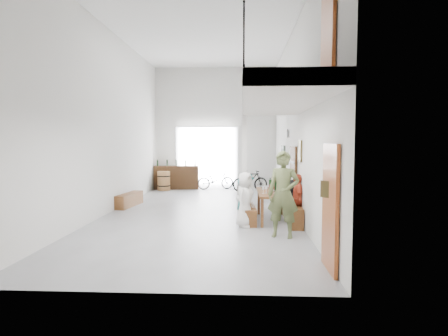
# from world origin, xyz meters

# --- Properties ---
(floor) EXTENTS (12.00, 12.00, 0.00)m
(floor) POSITION_xyz_m (0.00, 0.00, 0.00)
(floor) COLOR slate
(floor) RESTS_ON ground
(room_walls) EXTENTS (12.00, 12.00, 12.00)m
(room_walls) POSITION_xyz_m (0.00, 0.00, 3.55)
(room_walls) COLOR silver
(room_walls) RESTS_ON ground
(gateway_portal) EXTENTS (2.80, 0.08, 2.80)m
(gateway_portal) POSITION_xyz_m (-0.40, 5.94, 1.40)
(gateway_portal) COLOR white
(gateway_portal) RESTS_ON ground
(right_wall_decor) EXTENTS (0.07, 8.28, 5.07)m
(right_wall_decor) POSITION_xyz_m (2.70, -1.87, 1.74)
(right_wall_decor) COLOR brown
(right_wall_decor) RESTS_ON ground
(balcony) EXTENTS (1.52, 5.62, 4.00)m
(balcony) POSITION_xyz_m (1.98, -3.13, 2.96)
(balcony) COLOR white
(balcony) RESTS_ON ground
(tasting_table) EXTENTS (0.83, 1.99, 0.79)m
(tasting_table) POSITION_xyz_m (2.08, -0.99, 0.71)
(tasting_table) COLOR brown
(tasting_table) RESTS_ON ground
(bench_inner) EXTENTS (0.42, 1.91, 0.44)m
(bench_inner) POSITION_xyz_m (1.40, -0.97, 0.22)
(bench_inner) COLOR brown
(bench_inner) RESTS_ON ground
(bench_wall) EXTENTS (0.31, 2.21, 0.51)m
(bench_wall) POSITION_xyz_m (2.57, -1.08, 0.25)
(bench_wall) COLOR brown
(bench_wall) RESTS_ON ground
(tableware) EXTENTS (0.60, 1.19, 0.35)m
(tableware) POSITION_xyz_m (2.10, -0.93, 0.92)
(tableware) COLOR black
(tableware) RESTS_ON tasting_table
(side_bench) EXTENTS (0.53, 1.57, 0.43)m
(side_bench) POSITION_xyz_m (-2.50, 1.02, 0.22)
(side_bench) COLOR brown
(side_bench) RESTS_ON ground
(oak_barrel) EXTENTS (0.57, 0.57, 0.84)m
(oak_barrel) POSITION_xyz_m (-2.22, 5.13, 0.42)
(oak_barrel) COLOR olive
(oak_barrel) RESTS_ON ground
(serving_counter) EXTENTS (2.03, 0.73, 1.05)m
(serving_counter) POSITION_xyz_m (-1.75, 5.65, 0.52)
(serving_counter) COLOR #3B2410
(serving_counter) RESTS_ON ground
(counter_bottles) EXTENTS (1.73, 0.26, 0.28)m
(counter_bottles) POSITION_xyz_m (-1.75, 5.66, 1.19)
(counter_bottles) COLOR black
(counter_bottles) RESTS_ON serving_counter
(guest_left_a) EXTENTS (0.67, 0.79, 1.37)m
(guest_left_a) POSITION_xyz_m (1.31, -1.76, 0.69)
(guest_left_a) COLOR white
(guest_left_a) RESTS_ON ground
(guest_left_b) EXTENTS (0.34, 0.46, 1.16)m
(guest_left_b) POSITION_xyz_m (1.25, -1.13, 0.58)
(guest_left_b) COLOR #237674
(guest_left_b) RESTS_ON ground
(guest_left_c) EXTENTS (0.51, 0.64, 1.23)m
(guest_left_c) POSITION_xyz_m (1.29, -0.67, 0.62)
(guest_left_c) COLOR white
(guest_left_c) RESTS_ON ground
(guest_left_d) EXTENTS (0.56, 0.84, 1.21)m
(guest_left_d) POSITION_xyz_m (1.38, -0.10, 0.61)
(guest_left_d) COLOR #237674
(guest_left_d) RESTS_ON ground
(guest_right_a) EXTENTS (0.33, 0.78, 1.32)m
(guest_right_a) POSITION_xyz_m (2.66, -1.52, 0.66)
(guest_right_a) COLOR #AA341D
(guest_right_a) RESTS_ON ground
(guest_right_b) EXTENTS (0.61, 1.09, 1.12)m
(guest_right_b) POSITION_xyz_m (2.64, -0.84, 0.56)
(guest_right_b) COLOR black
(guest_right_b) RESTS_ON ground
(guest_right_c) EXTENTS (0.55, 0.69, 1.22)m
(guest_right_c) POSITION_xyz_m (2.68, -0.39, 0.61)
(guest_right_c) COLOR white
(guest_right_c) RESTS_ON ground
(host_standing) EXTENTS (0.81, 0.64, 1.93)m
(host_standing) POSITION_xyz_m (2.16, -2.77, 0.97)
(host_standing) COLOR #4D5530
(host_standing) RESTS_ON ground
(potted_plant) EXTENTS (0.40, 0.36, 0.38)m
(potted_plant) POSITION_xyz_m (2.45, 0.55, 0.19)
(potted_plant) COLOR #194316
(potted_plant) RESTS_ON ground
(bicycle_near) EXTENTS (1.73, 1.02, 0.86)m
(bicycle_near) POSITION_xyz_m (0.03, 5.59, 0.43)
(bicycle_near) COLOR black
(bicycle_near) RESTS_ON ground
(bicycle_far) EXTENTS (1.61, 0.82, 0.93)m
(bicycle_far) POSITION_xyz_m (1.57, 4.96, 0.47)
(bicycle_far) COLOR black
(bicycle_far) RESTS_ON ground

